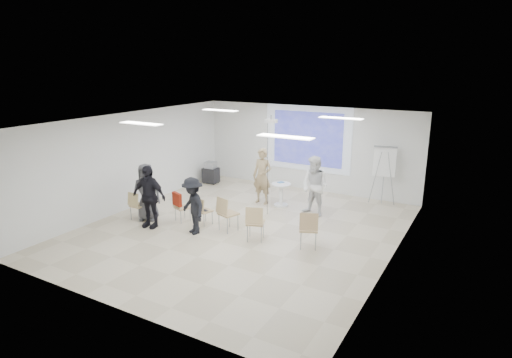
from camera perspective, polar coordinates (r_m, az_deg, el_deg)
The scene contains 30 objects.
floor at distance 11.89m, azimuth -1.92°, elevation -6.94°, with size 8.00×9.00×0.10m, color beige.
ceiling at distance 11.10m, azimuth -2.06°, elevation 8.04°, with size 8.00×9.00×0.10m, color white.
wall_back at distance 15.36m, azimuth 6.94°, elevation 4.11°, with size 8.00×0.10×3.00m, color silver.
wall_left at distance 13.89m, azimuth -16.39°, elevation 2.41°, with size 0.10×9.00×3.00m, color silver.
wall_right at distance 9.97m, azimuth 18.29°, elevation -2.70°, with size 0.10×9.00×3.00m, color silver.
projection_halo at distance 15.23m, azimuth 6.89°, elevation 5.36°, with size 3.20×0.01×2.30m, color silver.
projection_image at distance 15.22m, azimuth 6.87°, elevation 5.36°, with size 2.60×0.01×1.90m, color #2F34A0.
pedestal_table at distance 13.65m, azimuth 3.35°, elevation -1.89°, with size 0.80×0.80×0.76m.
player_left at distance 13.74m, azimuth 0.85°, elevation 0.87°, with size 0.75×0.51×2.05m, color tan.
player_right at distance 12.76m, azimuth 7.88°, elevation -0.56°, with size 0.96×0.77×1.99m, color white.
controller_left at distance 13.79m, azimuth 2.01°, elevation 2.31°, with size 0.04×0.11×0.04m, color silver.
controller_right at distance 12.96m, azimuth 7.61°, elevation 1.29°, with size 0.04×0.12×0.04m, color white.
chair_far_left at distance 12.85m, azimuth -15.66°, elevation -3.18°, with size 0.41×0.44×0.85m.
chair_left_mid at distance 12.46m, azimuth -10.07°, elevation -3.53°, with size 0.50×0.51×0.81m.
chair_left_inner at distance 12.12m, azimuth -7.14°, elevation -4.00°, with size 0.46×0.48×0.79m.
chair_center at distance 11.57m, azimuth -4.04°, elevation -4.32°, with size 0.58×0.61×0.97m.
chair_right_inner at distance 10.91m, azimuth -0.14°, elevation -5.57°, with size 0.58×0.60×0.95m.
chair_right_far at distance 10.57m, azimuth 7.04°, elevation -6.35°, with size 0.60×0.62×0.96m.
red_jacket at distance 12.26m, azimuth -10.49°, elevation -2.67°, with size 0.39×0.09×0.38m, color #A02613.
laptop at distance 12.19m, azimuth -6.82°, elevation -4.09°, with size 0.29×0.21×0.02m, color black.
audience_left at distance 12.10m, azimuth -14.13°, elevation -1.69°, with size 1.18×0.71×2.02m, color black.
audience_mid at distance 11.44m, azimuth -8.45°, elevation -3.07°, with size 1.13×0.62×1.75m, color black.
audience_outer at distance 12.70m, azimuth -14.42°, elevation -1.26°, with size 0.91×0.60×1.87m, color #525257.
flipchart_easel at distance 14.14m, azimuth 16.77°, elevation 2.21°, with size 0.82×0.63×1.91m.
av_cart at distance 16.31m, azimuth -6.05°, elevation 0.76°, with size 0.57×0.47×0.83m.
ceiling_projector at distance 12.38m, azimuth 1.99°, elevation 7.11°, with size 0.30×0.25×3.00m.
fluor_panel_nw at distance 13.85m, azimuth -4.81°, elevation 9.12°, with size 1.20×0.30×0.02m, color white.
fluor_panel_ne at distance 12.07m, azimuth 11.25°, elevation 7.97°, with size 1.20×0.30×0.02m, color white.
fluor_panel_sw at distance 11.16m, azimuth -15.05°, elevation 7.16°, with size 1.20×0.30×0.02m, color white.
fluor_panel_se at distance 8.85m, azimuth 3.93°, elevation 5.65°, with size 1.20×0.30×0.02m, color white.
Camera 1 is at (5.78, -9.37, 4.45)m, focal length 30.00 mm.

